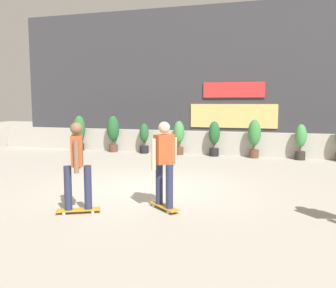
{
  "coord_description": "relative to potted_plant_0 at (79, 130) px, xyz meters",
  "views": [
    {
      "loc": [
        2.82,
        -8.07,
        2.07
      ],
      "look_at": [
        0.0,
        1.5,
        0.9
      ],
      "focal_mm": 38.83,
      "sensor_mm": 36.0,
      "label": 1
    }
  ],
  "objects": [
    {
      "name": "ground_plane",
      "position": [
        5.1,
        -5.55,
        -0.86
      ],
      "size": [
        48.0,
        48.0,
        0.0
      ],
      "primitive_type": "plane",
      "color": "#A8A093"
    },
    {
      "name": "planter_wall",
      "position": [
        5.1,
        0.45,
        -0.41
      ],
      "size": [
        18.0,
        0.4,
        0.9
      ],
      "primitive_type": "cube",
      "color": "#B2ADA3",
      "rests_on": "ground"
    },
    {
      "name": "building_backdrop",
      "position": [
        5.1,
        4.45,
        2.39
      ],
      "size": [
        20.0,
        2.08,
        6.5
      ],
      "color": "#38383D",
      "rests_on": "ground"
    },
    {
      "name": "potted_plant_0",
      "position": [
        0.0,
        0.0,
        0.0
      ],
      "size": [
        0.5,
        0.5,
        1.48
      ],
      "color": "black",
      "rests_on": "ground"
    },
    {
      "name": "potted_plant_1",
      "position": [
        1.55,
        -0.0,
        0.01
      ],
      "size": [
        0.51,
        0.51,
        1.49
      ],
      "color": "brown",
      "rests_on": "ground"
    },
    {
      "name": "potted_plant_2",
      "position": [
        2.91,
        0.0,
        -0.22
      ],
      "size": [
        0.37,
        0.37,
        1.2
      ],
      "color": "black",
      "rests_on": "ground"
    },
    {
      "name": "potted_plant_3",
      "position": [
        4.35,
        0.0,
        -0.12
      ],
      "size": [
        0.42,
        0.42,
        1.32
      ],
      "color": "brown",
      "rests_on": "ground"
    },
    {
      "name": "potted_plant_4",
      "position": [
        5.73,
        -0.0,
        -0.11
      ],
      "size": [
        0.43,
        0.43,
        1.33
      ],
      "color": "black",
      "rests_on": "ground"
    },
    {
      "name": "potted_plant_5",
      "position": [
        7.21,
        0.0,
        -0.05
      ],
      "size": [
        0.47,
        0.47,
        1.41
      ],
      "color": "brown",
      "rests_on": "ground"
    },
    {
      "name": "potted_plant_6",
      "position": [
        8.82,
        0.0,
        -0.16
      ],
      "size": [
        0.4,
        0.4,
        1.27
      ],
      "color": "#2D2823",
      "rests_on": "ground"
    },
    {
      "name": "skater_far_left",
      "position": [
        4.46,
        -7.78,
        0.08
      ],
      "size": [
        0.81,
        0.54,
        1.7
      ],
      "color": "#BF8C26",
      "rests_on": "ground"
    },
    {
      "name": "skater_foreground",
      "position": [
        5.93,
        -7.12,
        0.08
      ],
      "size": [
        0.74,
        0.67,
        1.7
      ],
      "color": "#BF8C26",
      "rests_on": "ground"
    }
  ]
}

